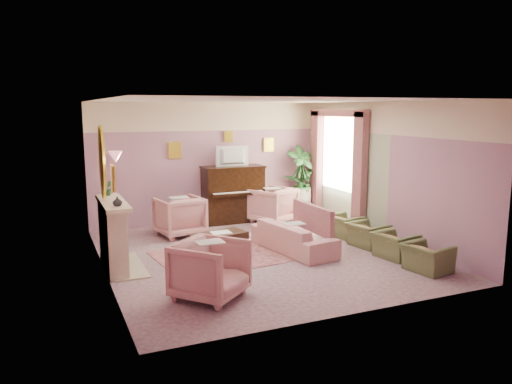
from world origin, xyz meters
name	(u,v)px	position (x,y,z in m)	size (l,w,h in m)	color
floor	(259,254)	(0.00, 0.00, 0.00)	(5.50, 6.00, 0.01)	gray
ceiling	(259,101)	(0.00, 0.00, 2.80)	(5.50, 6.00, 0.01)	white
wall_back	(208,163)	(0.00, 3.00, 1.40)	(5.50, 0.02, 2.80)	gray
wall_front	(354,210)	(0.00, -3.00, 1.40)	(5.50, 0.02, 2.80)	gray
wall_left	(101,189)	(-2.75, 0.00, 1.40)	(0.02, 6.00, 2.80)	gray
wall_right	(383,172)	(2.75, 0.00, 1.40)	(0.02, 6.00, 2.80)	gray
picture_rail_band	(207,117)	(0.00, 2.99, 2.47)	(5.50, 0.01, 0.65)	beige
stripe_panel	(346,179)	(2.73, 1.30, 1.07)	(0.01, 3.00, 2.15)	#A8B28F
fireplace_surround	(113,236)	(-2.59, 0.20, 0.55)	(0.30, 1.40, 1.10)	#C7B893
fireplace_inset	(119,245)	(-2.49, 0.20, 0.40)	(0.18, 0.72, 0.68)	black
fire_ember	(122,255)	(-2.45, 0.20, 0.22)	(0.06, 0.54, 0.10)	orange
mantel_shelf	(113,203)	(-2.56, 0.20, 1.12)	(0.40, 1.55, 0.07)	#C7B893
hearth	(126,266)	(-2.39, 0.20, 0.01)	(0.55, 1.50, 0.02)	#C7B893
mirror_frame	(102,162)	(-2.70, 0.20, 1.80)	(0.04, 0.72, 1.20)	yellow
mirror_glass	(103,162)	(-2.67, 0.20, 1.80)	(0.01, 0.60, 1.06)	white
sconce_shade	(115,157)	(-2.62, -0.85, 1.98)	(0.20, 0.20, 0.16)	#E18C84
piano	(233,195)	(0.50, 2.68, 0.65)	(1.40, 0.60, 1.30)	black
piano_keyshelf	(238,194)	(0.50, 2.33, 0.72)	(1.30, 0.12, 0.06)	black
piano_keys	(238,192)	(0.50, 2.33, 0.76)	(1.20, 0.08, 0.02)	white
piano_top	(233,167)	(0.50, 2.68, 1.31)	(1.45, 0.65, 0.04)	black
television	(233,155)	(0.50, 2.63, 1.60)	(0.80, 0.12, 0.48)	black
print_back_left	(175,150)	(-0.80, 2.96, 1.72)	(0.30, 0.03, 0.38)	yellow
print_back_right	(269,145)	(1.55, 2.96, 1.78)	(0.26, 0.03, 0.34)	yellow
print_back_mid	(228,137)	(0.50, 2.96, 2.00)	(0.22, 0.03, 0.26)	yellow
print_left_wall	(113,178)	(-2.71, -1.20, 1.72)	(0.03, 0.28, 0.36)	yellow
window_blind	(340,151)	(2.70, 1.55, 1.70)	(0.03, 1.40, 1.80)	beige
curtain_left	(360,173)	(2.62, 0.63, 1.30)	(0.16, 0.34, 2.60)	#894E53
curtain_right	(316,164)	(2.62, 2.47, 1.30)	(0.16, 0.34, 2.60)	#894E53
pelmet	(338,113)	(2.62, 1.55, 2.56)	(0.16, 2.20, 0.16)	#894E53
mantel_plant	(109,188)	(-2.55, 0.75, 1.29)	(0.16, 0.16, 0.28)	#1E4B20
mantel_vase	(117,201)	(-2.55, -0.30, 1.23)	(0.16, 0.16, 0.16)	beige
area_rug	(228,255)	(-0.57, 0.12, 0.01)	(2.50, 1.80, 0.01)	#995858
coffee_table	(219,245)	(-0.76, 0.09, 0.23)	(1.00, 0.50, 0.45)	#362015
table_paper	(221,232)	(-0.71, 0.09, 0.46)	(0.35, 0.28, 0.01)	white
sofa	(294,232)	(0.67, -0.09, 0.38)	(0.62, 1.87, 0.75)	tan
sofa_throw	(312,218)	(1.07, -0.09, 0.60)	(0.09, 1.42, 0.52)	#894E53
floral_armchair_left	(180,214)	(-1.00, 1.89, 0.46)	(0.89, 0.89, 0.92)	tan
floral_armchair_right	(273,203)	(1.32, 2.22, 0.46)	(0.89, 0.89, 0.92)	tan
floral_armchair_front	(210,267)	(-1.51, -1.72, 0.46)	(0.89, 0.89, 0.92)	tan
olive_chair_a	(427,253)	(2.14, -2.02, 0.31)	(0.50, 0.71, 0.62)	#566037
olive_chair_b	(395,241)	(2.14, -1.20, 0.31)	(0.50, 0.71, 0.62)	#566037
olive_chair_c	(368,231)	(2.14, -0.38, 0.31)	(0.50, 0.71, 0.62)	#566037
olive_chair_d	(344,222)	(2.14, 0.44, 0.31)	(0.50, 0.71, 0.62)	#566037
side_table	(300,202)	(2.28, 2.63, 0.35)	(0.52, 0.52, 0.70)	silver
side_plant_big	(301,181)	(2.28, 2.63, 0.87)	(0.30, 0.30, 0.34)	#1E4B20
side_plant_small	(307,183)	(2.40, 2.53, 0.84)	(0.16, 0.16, 0.28)	#1E4B20
palm_pot	(301,209)	(2.27, 2.59, 0.17)	(0.34, 0.34, 0.34)	brown
palm_plant	(301,174)	(2.27, 2.59, 1.06)	(0.76, 0.76, 1.44)	#1E4B20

